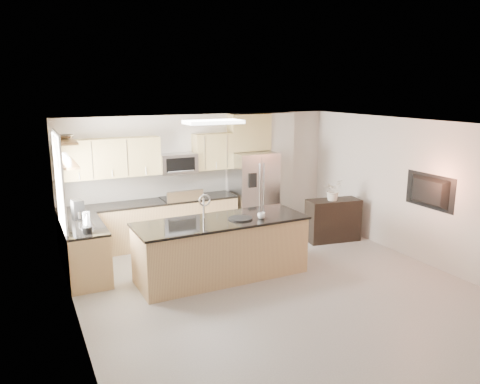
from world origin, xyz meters
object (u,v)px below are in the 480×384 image
blender (87,224)px  kettle (87,220)px  television (426,192)px  range (181,219)px  bowl (64,136)px  credenza (333,220)px  microwave (178,163)px  island (222,248)px  coffee_maker (78,210)px  cup (261,216)px  platter (240,218)px  flower_vase (333,185)px  refrigerator (253,192)px

blender → kettle: (0.05, 0.30, -0.03)m
television → range: bearing=48.4°
bowl → credenza: bearing=-4.0°
microwave → credenza: bearing=-26.8°
bowl → blender: bearing=-74.8°
blender → kettle: size_ratio=1.23×
island → coffee_maker: 2.58m
coffee_maker → television: 6.11m
cup → coffee_maker: coffee_maker is taller
platter → island: bearing=163.4°
range → credenza: size_ratio=1.04×
platter → flower_vase: size_ratio=0.62×
microwave → blender: bearing=-140.1°
bowl → cup: bearing=-24.8°
blender → flower_vase: size_ratio=0.53×
refrigerator → range: bearing=178.4°
microwave → cup: microwave is taller
credenza → blender: size_ratio=3.18×
refrigerator → bowl: 4.29m
platter → blender: size_ratio=1.18×
refrigerator → blender: (-3.73, -1.56, 0.18)m
island → blender: bearing=166.3°
credenza → kettle: size_ratio=3.91×
credenza → cup: 2.51m
coffee_maker → bowl: bearing=-120.3°
island → flower_vase: 2.99m
credenza → bowl: (-5.13, 0.36, 1.95)m
range → cup: range is taller
blender → coffee_maker: 0.91m
refrigerator → credenza: refrigerator is taller
island → blender: 2.21m
platter → flower_vase: bearing=18.2°
microwave → blender: 2.76m
platter → credenza: bearing=18.3°
microwave → flower_vase: microwave is taller
range → bowl: (-2.25, -0.97, 1.91)m
microwave → bowl: size_ratio=1.94×
range → kettle: 2.48m
platter → refrigerator: bearing=57.7°
refrigerator → credenza: (1.22, -1.28, -0.45)m
television → flower_vase: bearing=21.3°
refrigerator → platter: (-1.34, -2.12, 0.12)m
island → flower_vase: (2.81, 0.73, 0.70)m
blender → platter: bearing=-13.2°
credenza → bowl: bowl is taller
blender → coffee_maker: (-0.02, 0.91, 0.01)m
range → flower_vase: size_ratio=1.75×
kettle → coffee_maker: (-0.07, 0.60, 0.04)m
bowl → island: bearing=-26.2°
cup → platter: cup is taller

